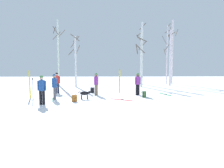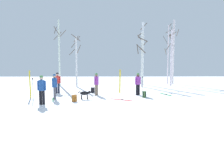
% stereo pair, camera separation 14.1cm
% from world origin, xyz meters
% --- Properties ---
extents(ground_plane, '(60.00, 60.00, 0.00)m').
position_xyz_m(ground_plane, '(0.00, 0.00, 0.00)').
color(ground_plane, white).
extents(person_0, '(0.47, 0.34, 1.72)m').
position_xyz_m(person_0, '(2.52, 3.29, 0.98)').
color(person_0, black).
rests_on(person_0, ground_plane).
extents(person_1, '(0.34, 0.48, 1.72)m').
position_xyz_m(person_1, '(-0.68, 3.30, 0.98)').
color(person_1, '#72604C').
rests_on(person_1, ground_plane).
extents(person_2, '(0.34, 0.51, 1.72)m').
position_xyz_m(person_2, '(-3.39, 1.48, 0.98)').
color(person_2, '#4C4C56').
rests_on(person_2, ground_plane).
extents(person_3, '(0.52, 0.34, 1.72)m').
position_xyz_m(person_3, '(-3.66, -0.35, 0.98)').
color(person_3, black).
rests_on(person_3, ground_plane).
extents(person_4, '(0.51, 0.34, 1.72)m').
position_xyz_m(person_4, '(-3.96, 4.52, 0.98)').
color(person_4, '#1E2338').
rests_on(person_4, ground_plane).
extents(dog, '(0.90, 0.25, 0.57)m').
position_xyz_m(dog, '(-1.35, 1.45, 0.39)').
color(dog, black).
rests_on(dog, ground_plane).
extents(ski_pair_planted_0, '(0.15, 0.11, 1.94)m').
position_xyz_m(ski_pair_planted_0, '(-5.23, 1.99, 0.97)').
color(ski_pair_planted_0, yellow).
rests_on(ski_pair_planted_0, ground_plane).
extents(ski_pair_planted_1, '(0.12, 0.13, 1.97)m').
position_xyz_m(ski_pair_planted_1, '(1.21, 4.58, 0.98)').
color(ski_pair_planted_1, yellow).
rests_on(ski_pair_planted_1, ground_plane).
extents(ski_pair_lying_0, '(0.58, 1.72, 0.05)m').
position_xyz_m(ski_pair_lying_0, '(4.75, 3.54, 0.01)').
color(ski_pair_lying_0, green).
rests_on(ski_pair_lying_0, ground_plane).
extents(ski_pair_lying_1, '(1.49, 1.05, 0.05)m').
position_xyz_m(ski_pair_lying_1, '(1.11, 1.10, 0.01)').
color(ski_pair_lying_1, red).
rests_on(ski_pair_lying_1, ground_plane).
extents(ski_poles_0, '(0.07, 0.22, 1.47)m').
position_xyz_m(ski_poles_0, '(-4.70, 1.09, 0.78)').
color(ski_poles_0, '#B2B2BC').
rests_on(ski_poles_0, ground_plane).
extents(ski_poles_1, '(0.07, 0.22, 1.39)m').
position_xyz_m(ski_poles_1, '(3.05, 4.36, 0.74)').
color(ski_poles_1, '#B2B2BC').
rests_on(ski_poles_1, ground_plane).
extents(backpack_0, '(0.30, 0.32, 0.44)m').
position_xyz_m(backpack_0, '(2.82, 2.14, 0.21)').
color(backpack_0, '#4C7F3F').
rests_on(backpack_0, ground_plane).
extents(backpack_1, '(0.34, 0.35, 0.44)m').
position_xyz_m(backpack_1, '(-1.92, 0.51, 0.21)').
color(backpack_1, '#99591E').
rests_on(backpack_1, ground_plane).
extents(backpack_2, '(0.33, 0.34, 0.44)m').
position_xyz_m(backpack_2, '(-1.08, 4.76, 0.21)').
color(backpack_2, black).
rests_on(backpack_2, ground_plane).
extents(water_bottle_0, '(0.08, 0.08, 0.26)m').
position_xyz_m(water_bottle_0, '(-3.27, 0.56, 0.12)').
color(water_bottle_0, green).
rests_on(water_bottle_0, ground_plane).
extents(birch_tree_0, '(1.47, 1.33, 7.37)m').
position_xyz_m(birch_tree_0, '(-5.29, 10.93, 3.86)').
color(birch_tree_0, silver).
rests_on(birch_tree_0, ground_plane).
extents(birch_tree_1, '(1.24, 1.24, 5.54)m').
position_xyz_m(birch_tree_1, '(-3.15, 9.53, 2.89)').
color(birch_tree_1, silver).
rests_on(birch_tree_1, ground_plane).
extents(birch_tree_2, '(1.25, 1.26, 5.80)m').
position_xyz_m(birch_tree_2, '(3.87, 9.45, 3.04)').
color(birch_tree_2, silver).
rests_on(birch_tree_2, ground_plane).
extents(birch_tree_3, '(1.22, 1.34, 7.45)m').
position_xyz_m(birch_tree_3, '(4.42, 12.27, 3.85)').
color(birch_tree_3, silver).
rests_on(birch_tree_3, ground_plane).
extents(birch_tree_4, '(1.52, 1.49, 6.28)m').
position_xyz_m(birch_tree_4, '(7.38, 10.65, 3.30)').
color(birch_tree_4, silver).
rests_on(birch_tree_4, ground_plane).
extents(birch_tree_5, '(1.26, 0.92, 7.22)m').
position_xyz_m(birch_tree_5, '(7.65, 12.72, 3.73)').
color(birch_tree_5, silver).
rests_on(birch_tree_5, ground_plane).
extents(birch_tree_6, '(1.39, 1.40, 7.97)m').
position_xyz_m(birch_tree_6, '(8.45, 13.35, 4.20)').
color(birch_tree_6, silver).
rests_on(birch_tree_6, ground_plane).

